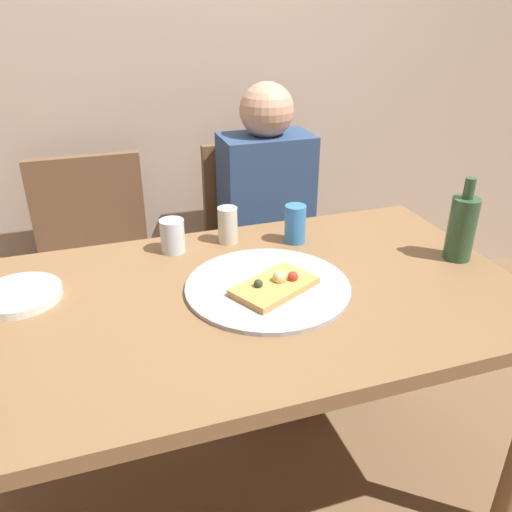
# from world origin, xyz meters

# --- Properties ---
(ground_plane) EXTENTS (8.00, 8.00, 0.00)m
(ground_plane) POSITION_xyz_m (0.00, 0.00, 0.00)
(ground_plane) COLOR brown
(back_wall) EXTENTS (6.00, 0.10, 2.60)m
(back_wall) POSITION_xyz_m (0.00, 1.16, 1.30)
(back_wall) COLOR #BCA893
(back_wall) RESTS_ON ground_plane
(dining_table) EXTENTS (1.54, 0.85, 0.75)m
(dining_table) POSITION_xyz_m (0.00, 0.00, 0.67)
(dining_table) COLOR olive
(dining_table) RESTS_ON ground_plane
(pizza_tray) EXTENTS (0.44, 0.44, 0.01)m
(pizza_tray) POSITION_xyz_m (0.09, 0.01, 0.76)
(pizza_tray) COLOR #ADADB2
(pizza_tray) RESTS_ON dining_table
(pizza_slice_last) EXTENTS (0.26, 0.22, 0.05)m
(pizza_slice_last) POSITION_xyz_m (0.10, -0.02, 0.78)
(pizza_slice_last) COLOR tan
(pizza_slice_last) RESTS_ON pizza_tray
(wine_bottle) EXTENTS (0.08, 0.08, 0.25)m
(wine_bottle) POSITION_xyz_m (0.68, -0.00, 0.85)
(wine_bottle) COLOR #2D5133
(wine_bottle) RESTS_ON dining_table
(tumbler_near) EXTENTS (0.07, 0.07, 0.10)m
(tumbler_near) POSITION_xyz_m (-0.11, 0.31, 0.80)
(tumbler_near) COLOR silver
(tumbler_near) RESTS_ON dining_table
(tumbler_far) EXTENTS (0.06, 0.06, 0.12)m
(tumbler_far) POSITION_xyz_m (0.07, 0.32, 0.81)
(tumbler_far) COLOR beige
(tumbler_far) RESTS_ON dining_table
(soda_can) EXTENTS (0.07, 0.07, 0.12)m
(soda_can) POSITION_xyz_m (0.27, 0.26, 0.81)
(soda_can) COLOR #337AC1
(soda_can) RESTS_ON dining_table
(plate_stack) EXTENTS (0.21, 0.21, 0.02)m
(plate_stack) POSITION_xyz_m (-0.54, 0.16, 0.76)
(plate_stack) COLOR white
(plate_stack) RESTS_ON dining_table
(chair_left) EXTENTS (0.44, 0.44, 0.90)m
(chair_left) POSITION_xyz_m (-0.35, 0.83, 0.51)
(chair_left) COLOR brown
(chair_left) RESTS_ON ground_plane
(chair_right) EXTENTS (0.44, 0.44, 0.90)m
(chair_right) POSITION_xyz_m (0.35, 0.83, 0.51)
(chair_right) COLOR brown
(chair_right) RESTS_ON ground_plane
(guest_in_sweater) EXTENTS (0.36, 0.56, 1.17)m
(guest_in_sweater) POSITION_xyz_m (0.35, 0.68, 0.64)
(guest_in_sweater) COLOR navy
(guest_in_sweater) RESTS_ON ground_plane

